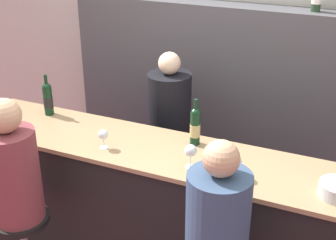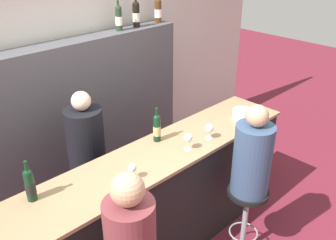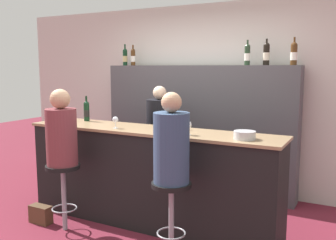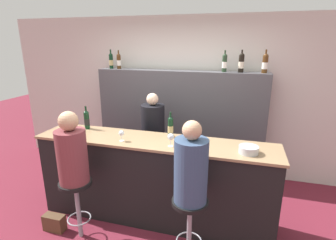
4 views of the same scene
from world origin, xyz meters
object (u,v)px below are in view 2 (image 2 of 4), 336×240
Objects in this scene: metal_bowl at (243,114)px; guest_seated_left at (130,236)px; wine_bottle_backbar_4 at (158,10)px; wine_glass_2 at (209,129)px; wine_glass_0 at (132,168)px; wine_glass_1 at (188,138)px; guest_seated_right at (252,156)px; wine_bottle_backbar_2 at (119,18)px; wine_bottle_counter_1 at (157,127)px; wine_bottle_counter_0 at (30,184)px; wine_bottle_backbar_3 at (136,14)px; bar_stool_right at (247,205)px; bartender at (89,171)px.

guest_seated_left reaches higher than metal_bowl.
wine_glass_2 is at bearing -116.92° from wine_bottle_backbar_4.
wine_bottle_backbar_4 is at bearing 83.04° from metal_bowl.
wine_glass_0 is 0.60m from wine_glass_1.
wine_bottle_backbar_4 is 1.61m from metal_bowl.
guest_seated_right is at bearing -25.38° from wine_glass_0.
wine_bottle_counter_1 is at bearing -114.16° from wine_bottle_backbar_2.
wine_glass_2 reaches higher than wine_glass_0.
wine_bottle_backbar_4 is (2.24, 1.15, 0.70)m from wine_bottle_counter_0.
wine_bottle_backbar_3 reaches higher than wine_glass_2.
wine_bottle_backbar_2 is (0.51, 1.15, 0.69)m from wine_bottle_counter_1.
wine_bottle_backbar_3 reaches higher than wine_bottle_counter_0.
wine_bottle_backbar_2 is at bearing 86.46° from guest_seated_right.
guest_seated_left is at bearing 180.00° from guest_seated_right.
wine_glass_1 reaches higher than bar_stool_right.
bar_stool_right is (1.29, 0.00, -0.51)m from guest_seated_left.
guest_seated_right reaches higher than wine_glass_2.
wine_glass_2 is at bearing 95.98° from guest_seated_right.
wine_bottle_backbar_3 is 0.22× the size of bartender.
wine_bottle_backbar_2 is 2.26× the size of wine_glass_2.
wine_glass_0 is at bearing -150.44° from wine_bottle_counter_1.
wine_glass_2 is 0.45m from guest_seated_right.
guest_seated_right is (1.56, -0.72, -0.14)m from wine_bottle_counter_0.
wine_bottle_counter_1 is 1.43m from wine_bottle_backbar_2.
wine_bottle_backbar_3 is 2.08m from guest_seated_right.
wine_bottle_backbar_4 is at bearing 69.89° from guest_seated_right.
wine_glass_1 reaches higher than metal_bowl.
metal_bowl is at bearing 1.75° from wine_glass_0.
guest_seated_right is at bearing -100.78° from wine_bottle_backbar_3.
wine_bottle_counter_1 is 2.45× the size of wine_glass_0.
guest_seated_right is at bearing -137.22° from metal_bowl.
bar_stool_right is at bearing -93.54° from wine_bottle_backbar_2.
wine_bottle_counter_0 is 0.96× the size of wine_bottle_backbar_3.
wine_bottle_backbar_4 is (0.57, 0.00, 0.00)m from wine_bottle_backbar_2.
wine_bottle_counter_1 is 2.24× the size of wine_glass_2.
metal_bowl is at bearing -74.03° from wine_bottle_backbar_2.
bar_stool_right is (-0.68, -1.87, -1.34)m from wine_bottle_backbar_4.
wine_bottle_backbar_4 reaches higher than wine_glass_1.
wine_glass_1 is 0.83m from metal_bowl.
wine_glass_0 is 0.58m from guest_seated_left.
wine_glass_2 is 0.18× the size of guest_seated_left.
bar_stool_right is at bearing -100.78° from wine_bottle_backbar_3.
guest_seated_right is (0.40, -0.72, -0.14)m from wine_bottle_counter_1.
guest_seated_right is at bearing 0.00° from guest_seated_left.
wine_bottle_backbar_2 reaches higher than wine_bottle_counter_1.
bartender is (-0.41, 0.51, -0.51)m from wine_bottle_counter_1.
wine_glass_1 is (1.24, -0.29, -0.02)m from wine_bottle_counter_0.
guest_seated_left is (-1.64, -1.87, -0.84)m from wine_bottle_backbar_3.
wine_glass_0 is 0.85× the size of wine_glass_1.
metal_bowl is 0.29× the size of bar_stool_right.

